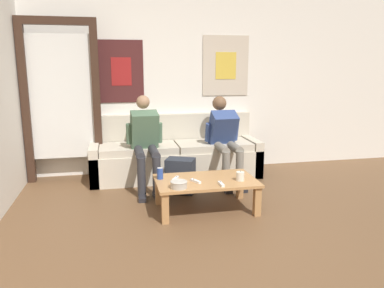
# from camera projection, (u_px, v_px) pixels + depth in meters

# --- Properties ---
(ground_plane) EXTENTS (18.00, 18.00, 0.00)m
(ground_plane) POSITION_uv_depth(u_px,v_px,m) (247.00, 273.00, 2.85)
(ground_plane) COLOR brown
(wall_back) EXTENTS (10.00, 0.07, 2.55)m
(wall_back) POSITION_uv_depth(u_px,v_px,m) (178.00, 84.00, 5.45)
(wall_back) COLOR white
(wall_back) RESTS_ON ground_plane
(door_frame) EXTENTS (1.00, 0.10, 2.15)m
(door_frame) POSITION_uv_depth(u_px,v_px,m) (61.00, 92.00, 4.93)
(door_frame) COLOR #382319
(door_frame) RESTS_ON ground_plane
(couch) EXTENTS (2.33, 0.74, 0.86)m
(couch) POSITION_uv_depth(u_px,v_px,m) (176.00, 156.00, 5.28)
(couch) COLOR beige
(couch) RESTS_ON ground_plane
(coffee_table) EXTENTS (1.08, 0.65, 0.34)m
(coffee_table) POSITION_uv_depth(u_px,v_px,m) (206.00, 184.00, 4.04)
(coffee_table) COLOR #B27F4C
(coffee_table) RESTS_ON ground_plane
(person_seated_adult) EXTENTS (0.47, 0.89, 1.17)m
(person_seated_adult) POSITION_uv_depth(u_px,v_px,m) (145.00, 140.00, 4.73)
(person_seated_adult) COLOR #2D2D33
(person_seated_adult) RESTS_ON ground_plane
(person_seated_teen) EXTENTS (0.47, 0.94, 1.13)m
(person_seated_teen) POSITION_uv_depth(u_px,v_px,m) (225.00, 136.00, 5.01)
(person_seated_teen) COLOR gray
(person_seated_teen) RESTS_ON ground_plane
(backpack) EXTENTS (0.41, 0.36, 0.43)m
(backpack) POSITION_uv_depth(u_px,v_px,m) (180.00, 177.00, 4.61)
(backpack) COLOR #282D38
(backpack) RESTS_ON ground_plane
(ceramic_bowl) EXTENTS (0.17, 0.17, 0.07)m
(ceramic_bowl) POSITION_uv_depth(u_px,v_px,m) (179.00, 184.00, 3.74)
(ceramic_bowl) COLOR #B7B2A8
(ceramic_bowl) RESTS_ON coffee_table
(pillar_candle) EXTENTS (0.09, 0.09, 0.11)m
(pillar_candle) POSITION_uv_depth(u_px,v_px,m) (240.00, 176.00, 3.98)
(pillar_candle) COLOR silver
(pillar_candle) RESTS_ON coffee_table
(drink_can_blue) EXTENTS (0.07, 0.07, 0.12)m
(drink_can_blue) POSITION_uv_depth(u_px,v_px,m) (160.00, 173.00, 4.04)
(drink_can_blue) COLOR #28479E
(drink_can_blue) RESTS_ON coffee_table
(game_controller_near_left) EXTENTS (0.10, 0.14, 0.03)m
(game_controller_near_left) POSITION_uv_depth(u_px,v_px,m) (176.00, 179.00, 4.02)
(game_controller_near_left) COLOR white
(game_controller_near_left) RESTS_ON coffee_table
(game_controller_near_right) EXTENTS (0.10, 0.14, 0.03)m
(game_controller_near_right) POSITION_uv_depth(u_px,v_px,m) (196.00, 181.00, 3.93)
(game_controller_near_right) COLOR white
(game_controller_near_right) RESTS_ON coffee_table
(game_controller_far_center) EXTENTS (0.04, 0.14, 0.03)m
(game_controller_far_center) POSITION_uv_depth(u_px,v_px,m) (221.00, 184.00, 3.84)
(game_controller_far_center) COLOR white
(game_controller_far_center) RESTS_ON coffee_table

